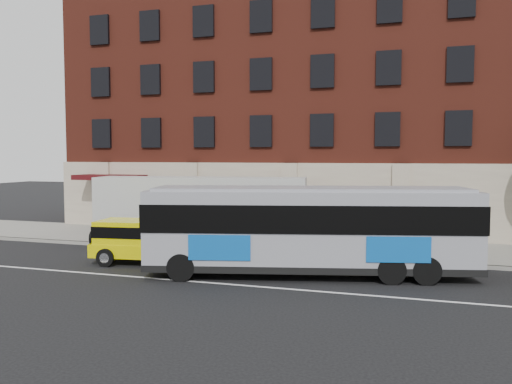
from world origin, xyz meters
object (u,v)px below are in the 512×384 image
(yellow_suv, at_px, (142,239))
(sign_pole, at_px, (101,217))
(city_bus, at_px, (310,227))
(shipping_container, at_px, (201,212))

(yellow_suv, bearing_deg, sign_pole, 142.20)
(sign_pole, height_order, yellow_suv, sign_pole)
(sign_pole, relative_size, yellow_suv, 0.51)
(city_bus, xyz_separation_m, yellow_suv, (-7.23, 0.15, -0.81))
(sign_pole, relative_size, shipping_container, 0.23)
(city_bus, xyz_separation_m, shipping_container, (-6.48, 4.62, -0.14))
(sign_pole, bearing_deg, city_bus, -16.79)
(city_bus, relative_size, yellow_suv, 2.57)
(sign_pole, bearing_deg, yellow_suv, -37.80)
(yellow_suv, height_order, shipping_container, shipping_container)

